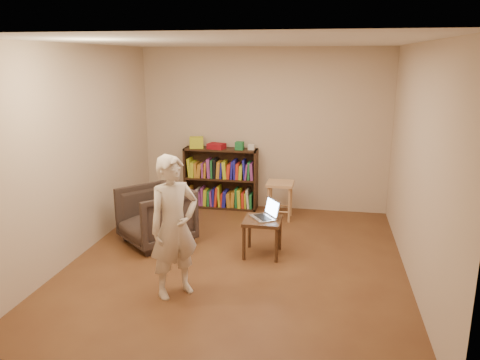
% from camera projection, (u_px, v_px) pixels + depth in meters
% --- Properties ---
extents(floor, '(4.50, 4.50, 0.00)m').
position_uv_depth(floor, '(237.00, 262.00, 5.74)').
color(floor, '#4F2C19').
rests_on(floor, ground).
extents(ceiling, '(4.50, 4.50, 0.00)m').
position_uv_depth(ceiling, '(237.00, 42.00, 5.08)').
color(ceiling, silver).
rests_on(ceiling, wall_back).
extents(wall_back, '(4.00, 0.00, 4.00)m').
position_uv_depth(wall_back, '(264.00, 130.00, 7.55)').
color(wall_back, '#C3AB93').
rests_on(wall_back, floor).
extents(wall_left, '(0.00, 4.50, 4.50)m').
position_uv_depth(wall_left, '(78.00, 152.00, 5.77)').
color(wall_left, '#C3AB93').
rests_on(wall_left, floor).
extents(wall_right, '(0.00, 4.50, 4.50)m').
position_uv_depth(wall_right, '(418.00, 166.00, 5.05)').
color(wall_right, '#C3AB93').
rests_on(wall_right, floor).
extents(bookshelf, '(1.20, 0.30, 1.00)m').
position_uv_depth(bookshelf, '(221.00, 182.00, 7.74)').
color(bookshelf, black).
rests_on(bookshelf, floor).
extents(box_yellow, '(0.25, 0.21, 0.18)m').
position_uv_depth(box_yellow, '(196.00, 142.00, 7.62)').
color(box_yellow, '#B5C222').
rests_on(box_yellow, bookshelf).
extents(red_cloth, '(0.31, 0.26, 0.09)m').
position_uv_depth(red_cloth, '(217.00, 146.00, 7.56)').
color(red_cloth, maroon).
rests_on(red_cloth, bookshelf).
extents(box_green, '(0.13, 0.13, 0.13)m').
position_uv_depth(box_green, '(240.00, 146.00, 7.49)').
color(box_green, '#1B6833').
rests_on(box_green, bookshelf).
extents(box_white, '(0.10, 0.10, 0.08)m').
position_uv_depth(box_white, '(251.00, 147.00, 7.50)').
color(box_white, beige).
rests_on(box_white, bookshelf).
extents(stool, '(0.40, 0.40, 0.58)m').
position_uv_depth(stool, '(280.00, 189.00, 7.18)').
color(stool, tan).
rests_on(stool, floor).
extents(armchair, '(1.17, 1.17, 0.77)m').
position_uv_depth(armchair, '(156.00, 216.00, 6.25)').
color(armchair, '#332622').
rests_on(armchair, floor).
extents(side_table, '(0.47, 0.47, 0.48)m').
position_uv_depth(side_table, '(263.00, 225.00, 5.86)').
color(side_table, '#331B11').
rests_on(side_table, floor).
extents(laptop, '(0.41, 0.42, 0.24)m').
position_uv_depth(laptop, '(267.00, 214.00, 5.88)').
color(laptop, silver).
rests_on(laptop, side_table).
extents(person, '(0.64, 0.64, 1.50)m').
position_uv_depth(person, '(174.00, 227.00, 4.79)').
color(person, beige).
rests_on(person, floor).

